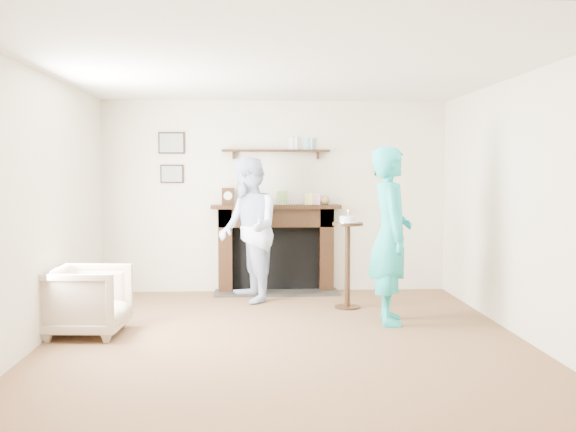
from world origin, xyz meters
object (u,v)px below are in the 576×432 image
object	(u,v)px
woman	(390,323)
man	(249,301)
pedestal_table	(348,248)
armchair	(88,335)

from	to	relation	value
woman	man	bearing A→B (deg)	56.28
woman	pedestal_table	bearing A→B (deg)	29.11
armchair	pedestal_table	world-z (taller)	pedestal_table
armchair	woman	bearing A→B (deg)	-79.75
armchair	pedestal_table	bearing A→B (deg)	-64.18
woman	armchair	bearing A→B (deg)	101.12
armchair	woman	xyz separation A→B (m)	(3.03, 0.34, 0.00)
man	woman	size ratio (longest dim) A/B	0.96
pedestal_table	armchair	bearing A→B (deg)	-158.02
man	pedestal_table	world-z (taller)	pedestal_table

